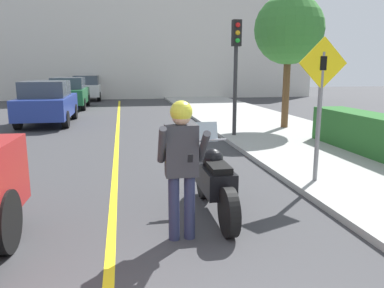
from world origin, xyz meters
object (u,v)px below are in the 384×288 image
(parked_car_blue, at_px, (47,102))
(motorcycle, at_px, (215,181))
(parked_car_white, at_px, (87,88))
(person_biker, at_px, (182,156))
(traffic_light, at_px, (236,56))
(parked_car_green, at_px, (69,93))
(street_tree, at_px, (289,30))
(crossing_sign, at_px, (320,96))

(parked_car_blue, bearing_deg, motorcycle, -67.81)
(parked_car_white, bearing_deg, person_biker, -82.30)
(traffic_light, xyz_separation_m, parked_car_green, (-6.25, 10.35, -1.67))
(street_tree, relative_size, parked_car_white, 1.07)
(crossing_sign, relative_size, street_tree, 0.57)
(traffic_light, relative_size, street_tree, 0.77)
(parked_car_blue, bearing_deg, street_tree, -20.47)
(motorcycle, xyz_separation_m, parked_car_blue, (-4.21, 10.31, 0.34))
(crossing_sign, xyz_separation_m, parked_car_white, (-5.83, 20.88, -0.81))
(crossing_sign, height_order, parked_car_blue, crossing_sign)
(crossing_sign, bearing_deg, parked_car_green, 112.42)
(traffic_light, height_order, parked_car_green, traffic_light)
(person_biker, bearing_deg, parked_car_green, 101.74)
(motorcycle, height_order, person_biker, person_biker)
(street_tree, bearing_deg, person_biker, -121.99)
(person_biker, height_order, street_tree, street_tree)
(motorcycle, bearing_deg, parked_car_white, 99.52)
(parked_car_blue, bearing_deg, crossing_sign, -55.70)
(motorcycle, height_order, crossing_sign, crossing_sign)
(traffic_light, relative_size, parked_car_green, 0.82)
(crossing_sign, bearing_deg, parked_car_white, 105.60)
(street_tree, distance_m, parked_car_blue, 9.45)
(parked_car_blue, relative_size, parked_car_white, 1.00)
(traffic_light, bearing_deg, parked_car_blue, 145.12)
(traffic_light, xyz_separation_m, parked_car_blue, (-6.31, 4.40, -1.67))
(motorcycle, distance_m, parked_car_blue, 11.14)
(motorcycle, relative_size, parked_car_green, 0.52)
(parked_car_blue, xyz_separation_m, parked_car_white, (0.54, 11.54, 0.00))
(person_biker, height_order, parked_car_white, person_biker)
(street_tree, height_order, parked_car_green, street_tree)
(traffic_light, height_order, street_tree, street_tree)
(motorcycle, height_order, parked_car_blue, parked_car_blue)
(parked_car_white, bearing_deg, traffic_light, -70.10)
(crossing_sign, relative_size, traffic_light, 0.75)
(motorcycle, bearing_deg, person_biker, -129.11)
(person_biker, xyz_separation_m, street_tree, (4.92, 7.88, 2.33))
(traffic_light, distance_m, parked_car_white, 17.03)
(motorcycle, distance_m, parked_car_white, 22.16)
(street_tree, distance_m, parked_car_white, 16.94)
(person_biker, relative_size, parked_car_white, 0.42)
(motorcycle, relative_size, crossing_sign, 0.84)
(person_biker, xyz_separation_m, crossing_sign, (2.77, 1.72, 0.57))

